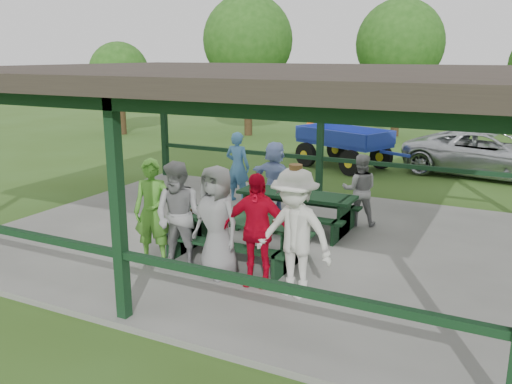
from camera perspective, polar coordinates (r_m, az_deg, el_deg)
The scene contains 19 objects.
ground at distance 10.76m, azimuth -0.46°, elevation -5.09°, with size 90.00×90.00×0.00m, color #36561B.
concrete_slab at distance 10.74m, azimuth -0.47°, elevation -4.84°, with size 10.00×8.00×0.10m, color slate.
pavilion_structure at distance 10.15m, azimuth -0.50°, elevation 12.02°, with size 10.60×8.60×3.24m.
picnic_table_near at distance 9.42m, azimuth -1.93°, elevation -4.32°, with size 2.35×1.39×0.75m.
picnic_table_far at distance 11.03m, azimuth 4.24°, elevation -1.53°, with size 2.38×1.39×0.75m.
table_setting at distance 9.33m, azimuth -1.92°, elevation -2.46°, with size 2.34×0.45×0.10m.
contestant_green at distance 9.27m, azimuth -10.82°, elevation -2.06°, with size 0.66×0.43×1.81m, color #4C962C.
contestant_grey_left at distance 8.93m, azimuth -8.08°, elevation -2.55°, with size 0.88×0.69×1.81m, color gray.
contestant_grey_mid at distance 8.59m, azimuth -4.14°, elevation -3.13°, with size 0.88×0.57×1.81m, color gray.
contestant_red at distance 8.26m, azimuth 0.01°, elevation -3.98°, with size 1.03×0.43×1.76m, color red.
contestant_white_fedora at distance 7.87m, azimuth 4.07°, elevation -4.34°, with size 1.33×0.89×1.98m.
spectator_lblue at distance 12.08m, azimuth 2.01°, elevation 1.56°, with size 1.50×0.48×1.62m, color #90A7DF.
spectator_blue at distance 13.03m, azimuth -1.94°, elevation 2.68°, with size 0.62×0.41×1.69m, color teal.
spectator_grey at distance 11.40m, azimuth 10.85°, elevation 0.23°, with size 0.73×0.57×1.50m, color gray.
pickup_truck at distance 17.62m, azimuth 23.36°, elevation 3.69°, with size 2.26×4.89×1.36m, color silver.
farm_trailer at distance 17.69m, azimuth 9.21°, elevation 4.74°, with size 3.93×2.59×1.39m.
tree_far_left at distance 24.46m, azimuth -0.85°, elevation 15.65°, with size 3.91×3.91×6.11m.
tree_left at distance 24.98m, azimuth 14.93°, elevation 14.83°, with size 3.78×3.78×5.90m.
tree_edge_left at distance 25.54m, azimuth -14.21°, elevation 12.12°, with size 2.64×2.64×4.12m.
Camera 1 is at (4.64, -9.02, 3.58)m, focal length 38.00 mm.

